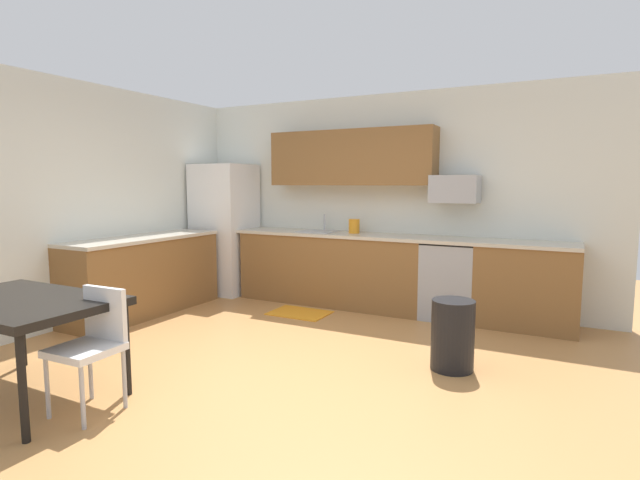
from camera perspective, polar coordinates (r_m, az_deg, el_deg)
ground_plane at (r=4.43m, az=-6.16°, el=-14.30°), size 12.00×12.00×0.00m
wall_back at (r=6.52m, az=6.72°, el=4.54°), size 5.80×0.10×2.70m
wall_left at (r=6.04m, az=-27.82°, el=3.66°), size 0.10×5.80×2.70m
cabinet_run_back at (r=6.49m, az=1.34°, el=-3.42°), size 2.49×0.60×0.90m
cabinet_run_back_right at (r=5.87m, az=22.74°, el=-5.02°), size 1.06×0.60×0.90m
cabinet_run_left at (r=6.36m, az=-19.64°, el=-4.01°), size 0.60×2.00×0.90m
countertop_back at (r=6.22m, az=5.53°, el=0.49°), size 4.80×0.64×0.04m
countertop_left at (r=6.30m, az=-19.80°, el=0.20°), size 0.64×2.00×0.04m
upper_cabinets_back at (r=6.43m, az=3.55°, el=9.44°), size 2.20×0.34×0.70m
refrigerator at (r=7.25m, az=-10.90°, el=1.26°), size 0.76×0.70×1.84m
oven_range at (r=5.99m, az=14.79°, el=-4.45°), size 0.60×0.60×0.91m
microwave at (r=5.98m, az=15.30°, el=5.69°), size 0.54×0.36×0.32m
sink_basin at (r=6.52m, az=-0.19°, el=0.44°), size 0.48×0.40×0.14m
sink_faucet at (r=6.66m, az=0.53°, el=1.95°), size 0.02×0.02×0.24m
dining_table at (r=4.22m, az=-31.40°, el=-6.58°), size 1.40×0.90×0.75m
chair_near_table at (r=3.82m, az=-24.70°, el=-10.34°), size 0.41×0.41×0.85m
trash_bin at (r=4.40m, az=15.05°, el=-10.52°), size 0.36×0.36×0.60m
floor_mat at (r=6.08m, az=-2.38°, el=-8.40°), size 0.70×0.50×0.01m
kettle at (r=6.34m, az=3.96°, el=1.52°), size 0.14×0.14×0.20m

